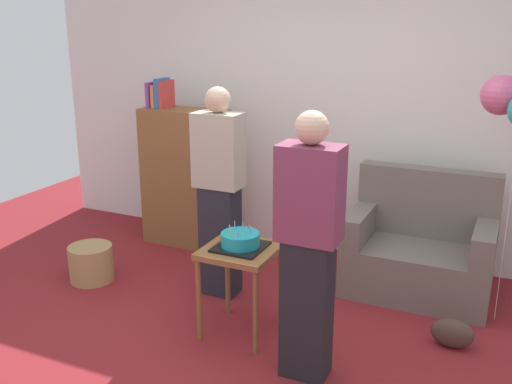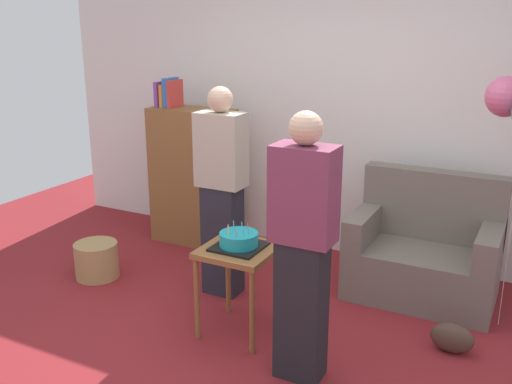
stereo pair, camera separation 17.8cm
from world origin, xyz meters
name	(u,v)px [view 1 (the left image)]	position (x,y,z in m)	size (l,w,h in m)	color
ground_plane	(240,357)	(0.00, 0.00, 0.00)	(8.00, 8.00, 0.00)	maroon
wall_back	(341,106)	(0.00, 2.05, 1.35)	(6.00, 0.10, 2.70)	silver
couch	(420,251)	(0.87, 1.46, 0.34)	(1.10, 0.70, 0.96)	#6B6056
bookshelf	(185,176)	(-1.35, 1.60, 0.67)	(0.80, 0.36, 1.57)	brown
side_table	(241,261)	(-0.14, 0.30, 0.53)	(0.48, 0.48, 0.63)	brown
birthday_cake	(240,241)	(-0.14, 0.30, 0.68)	(0.32, 0.32, 0.17)	black
person_blowing_candles	(219,192)	(-0.55, 0.78, 0.83)	(0.36, 0.22, 1.63)	#23232D
person_holding_cake	(308,248)	(0.44, 0.01, 0.83)	(0.36, 0.22, 1.63)	black
wicker_basket	(91,263)	(-1.63, 0.52, 0.15)	(0.36, 0.36, 0.30)	#A88451
handbag	(452,333)	(1.23, 0.70, 0.10)	(0.28, 0.14, 0.20)	#473328
balloon_bunch	(512,102)	(1.40, 1.23, 1.58)	(0.43, 0.41, 1.74)	silver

